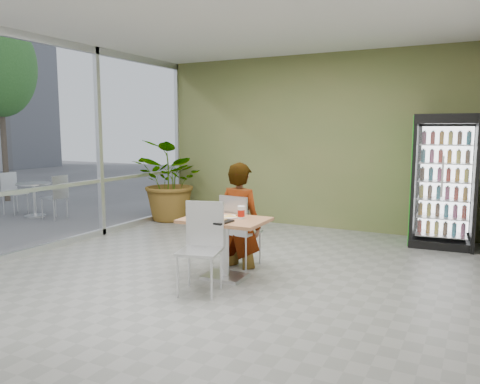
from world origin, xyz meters
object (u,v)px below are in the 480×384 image
Objects in this scene: chair_near at (202,239)px; chair_far at (238,225)px; cafeteria_tray at (214,221)px; soda_cup at (241,213)px; seated_woman at (240,226)px; potted_plant at (172,181)px; dining_table at (225,236)px; beverage_fridge at (444,181)px.

chair_far is at bearing 79.84° from chair_near.
chair_near is 2.55× the size of cafeteria_tray.
cafeteria_tray is (-0.20, -0.31, -0.06)m from soda_cup.
chair_near is 0.31m from cafeteria_tray.
potted_plant is at bearing -34.03° from seated_woman.
dining_table is 1.07× the size of chair_far.
chair_far is 0.95× the size of chair_near.
seated_woman is 1.05× the size of potted_plant.
potted_plant is (-2.72, 3.00, 0.05)m from cafeteria_tray.
cafeteria_tray is 0.24× the size of potted_plant.
soda_cup is 0.08× the size of beverage_fridge.
soda_cup is at bearing 124.36° from seated_woman.
potted_plant reaches higher than soda_cup.
chair_far is 0.57m from soda_cup.
dining_table is at bearing -130.72° from beverage_fridge.
beverage_fridge reaches higher than chair_far.
soda_cup is (0.28, -0.43, 0.26)m from chair_far.
chair_near is (0.08, -1.01, 0.03)m from chair_far.
seated_woman is 10.77× the size of soda_cup.
potted_plant reaches higher than dining_table.
chair_far is 0.05m from seated_woman.
chair_far is 0.57× the size of seated_woman.
chair_far is at bearing 84.59° from seated_woman.
chair_far is 2.43× the size of cafeteria_tray.
chair_near reaches higher than soda_cup.
soda_cup reaches higher than dining_table.
dining_table is at bearing 85.87° from cafeteria_tray.
seated_woman is 3.40m from beverage_fridge.
seated_woman is at bearing -95.41° from chair_far.
chair_far is at bearing -40.43° from potted_plant.
potted_plant is at bearing 134.75° from dining_table.
chair_far reaches higher than cafeteria_tray.
potted_plant reaches higher than chair_near.
dining_table is 2.59× the size of cafeteria_tray.
potted_plant is at bearing 132.20° from cafeteria_tray.
soda_cup is at bearing -42.60° from potted_plant.
cafeteria_tray is at bearing -94.13° from dining_table.
cafeteria_tray is (0.06, -0.80, 0.21)m from seated_woman.
cafeteria_tray is (0.07, -0.74, 0.19)m from chair_far.
seated_woman is at bearing 118.71° from soda_cup.
seated_woman is (0.01, 0.05, -0.01)m from chair_far.
chair_far is 0.77m from cafeteria_tray.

